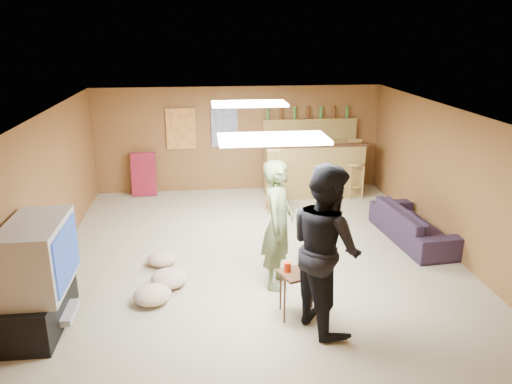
{
  "coord_description": "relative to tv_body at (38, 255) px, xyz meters",
  "views": [
    {
      "loc": [
        -0.78,
        -6.83,
        3.32
      ],
      "look_at": [
        0.0,
        0.2,
        1.0
      ],
      "focal_mm": 35.0,
      "sensor_mm": 36.0,
      "label": 1
    }
  ],
  "objects": [
    {
      "name": "ground",
      "position": [
        2.65,
        1.5,
        -0.9
      ],
      "size": [
        7.0,
        7.0,
        0.0
      ],
      "primitive_type": "plane",
      "color": "tan",
      "rests_on": "ground"
    },
    {
      "name": "ceiling",
      "position": [
        2.65,
        1.5,
        1.3
      ],
      "size": [
        6.0,
        7.0,
        0.02
      ],
      "primitive_type": "cube",
      "color": "silver",
      "rests_on": "ground"
    },
    {
      "name": "wall_back",
      "position": [
        2.65,
        5.0,
        0.2
      ],
      "size": [
        6.0,
        0.02,
        2.2
      ],
      "primitive_type": "cube",
      "color": "brown",
      "rests_on": "ground"
    },
    {
      "name": "wall_front",
      "position": [
        2.65,
        -2.0,
        0.2
      ],
      "size": [
        6.0,
        0.02,
        2.2
      ],
      "primitive_type": "cube",
      "color": "brown",
      "rests_on": "ground"
    },
    {
      "name": "wall_left",
      "position": [
        -0.35,
        1.5,
        0.2
      ],
      "size": [
        0.02,
        7.0,
        2.2
      ],
      "primitive_type": "cube",
      "color": "brown",
      "rests_on": "ground"
    },
    {
      "name": "wall_right",
      "position": [
        5.65,
        1.5,
        0.2
      ],
      "size": [
        0.02,
        7.0,
        2.2
      ],
      "primitive_type": "cube",
      "color": "brown",
      "rests_on": "ground"
    },
    {
      "name": "tv_stand",
      "position": [
        -0.07,
        0.0,
        -0.65
      ],
      "size": [
        0.55,
        1.3,
        0.5
      ],
      "primitive_type": "cube",
      "color": "black",
      "rests_on": "ground"
    },
    {
      "name": "dvd_box",
      "position": [
        0.15,
        0.0,
        -0.75
      ],
      "size": [
        0.35,
        0.5,
        0.08
      ],
      "primitive_type": "cube",
      "color": "#B2B2B7",
      "rests_on": "tv_stand"
    },
    {
      "name": "tv_body",
      "position": [
        0.0,
        0.0,
        0.0
      ],
      "size": [
        0.6,
        1.1,
        0.8
      ],
      "primitive_type": "cube",
      "color": "#B2B2B7",
      "rests_on": "tv_stand"
    },
    {
      "name": "tv_screen",
      "position": [
        0.31,
        0.0,
        0.0
      ],
      "size": [
        0.02,
        0.95,
        0.65
      ],
      "primitive_type": "cube",
      "color": "navy",
      "rests_on": "tv_body"
    },
    {
      "name": "bar_counter",
      "position": [
        4.15,
        4.45,
        -0.35
      ],
      "size": [
        2.0,
        0.6,
        1.1
      ],
      "primitive_type": "cube",
      "color": "olive",
      "rests_on": "ground"
    },
    {
      "name": "bar_lip",
      "position": [
        4.15,
        4.2,
        0.2
      ],
      "size": [
        2.1,
        0.12,
        0.05
      ],
      "primitive_type": "cube",
      "color": "#3A2112",
      "rests_on": "bar_counter"
    },
    {
      "name": "bar_shelf",
      "position": [
        4.15,
        4.9,
        0.6
      ],
      "size": [
        2.0,
        0.18,
        0.05
      ],
      "primitive_type": "cube",
      "color": "olive",
      "rests_on": "bar_backing"
    },
    {
      "name": "bar_backing",
      "position": [
        4.15,
        4.92,
        0.3
      ],
      "size": [
        2.0,
        0.14,
        0.6
      ],
      "primitive_type": "cube",
      "color": "olive",
      "rests_on": "bar_counter"
    },
    {
      "name": "poster_left",
      "position": [
        1.45,
        4.96,
        0.45
      ],
      "size": [
        0.6,
        0.03,
        0.85
      ],
      "primitive_type": "cube",
      "color": "#BF3F26",
      "rests_on": "wall_back"
    },
    {
      "name": "poster_right",
      "position": [
        2.35,
        4.96,
        0.45
      ],
      "size": [
        0.55,
        0.03,
        0.8
      ],
      "primitive_type": "cube",
      "color": "#334C99",
      "rests_on": "wall_back"
    },
    {
      "name": "folding_chair_stack",
      "position": [
        0.65,
        4.8,
        -0.45
      ],
      "size": [
        0.5,
        0.26,
        0.91
      ],
      "primitive_type": "cube",
      "rotation": [
        -0.14,
        0.0,
        0.0
      ],
      "color": "maroon",
      "rests_on": "ground"
    },
    {
      "name": "ceiling_panel_front",
      "position": [
        2.65,
        0.0,
        1.27
      ],
      "size": [
        1.2,
        0.6,
        0.04
      ],
      "primitive_type": "cube",
      "color": "white",
      "rests_on": "ceiling"
    },
    {
      "name": "ceiling_panel_back",
      "position": [
        2.65,
        2.7,
        1.27
      ],
      "size": [
        1.2,
        0.6,
        0.04
      ],
      "primitive_type": "cube",
      "color": "white",
      "rests_on": "ceiling"
    },
    {
      "name": "person_olive",
      "position": [
        2.83,
        0.68,
        -0.03
      ],
      "size": [
        0.64,
        0.75,
        1.75
      ],
      "primitive_type": "imported",
      "rotation": [
        0.0,
        0.0,
        1.16
      ],
      "color": "#526138",
      "rests_on": "ground"
    },
    {
      "name": "person_black",
      "position": [
        3.22,
        -0.31,
        0.08
      ],
      "size": [
        1.0,
        1.14,
        1.96
      ],
      "primitive_type": "imported",
      "rotation": [
        0.0,
        0.0,
        1.89
      ],
      "color": "black",
      "rests_on": "ground"
    },
    {
      "name": "sofa",
      "position": [
        5.28,
        1.93,
        -0.62
      ],
      "size": [
        0.89,
        1.95,
        0.55
      ],
      "primitive_type": "imported",
      "rotation": [
        0.0,
        0.0,
        1.65
      ],
      "color": "black",
      "rests_on": "ground"
    },
    {
      "name": "tray_table",
      "position": [
        2.97,
        -0.11,
        -0.61
      ],
      "size": [
        0.54,
        0.49,
        0.58
      ],
      "primitive_type": "cube",
      "rotation": [
        0.0,
        0.0,
        0.34
      ],
      "color": "#3A2112",
      "rests_on": "ground"
    },
    {
      "name": "cup_red_near",
      "position": [
        2.83,
        -0.08,
        -0.26
      ],
      "size": [
        0.11,
        0.11,
        0.12
      ],
      "primitive_type": "cylinder",
      "rotation": [
        0.0,
        0.0,
        0.28
      ],
      "color": "red",
      "rests_on": "tray_table"
    },
    {
      "name": "cup_red_far",
      "position": [
        3.05,
        -0.17,
        -0.27
      ],
      "size": [
        0.09,
        0.09,
        0.1
      ],
      "primitive_type": "cylinder",
      "rotation": [
        0.0,
        0.0,
        0.32
      ],
      "color": "red",
      "rests_on": "tray_table"
    },
    {
      "name": "cup_blue",
      "position": [
        3.09,
        -0.04,
        -0.27
      ],
      "size": [
        0.07,
        0.07,
        0.1
      ],
      "primitive_type": "cylinder",
      "rotation": [
        0.0,
        0.0,
        -0.0
      ],
      "color": "navy",
      "rests_on": "tray_table"
    },
    {
      "name": "bar_stool_left",
      "position": [
        3.21,
        3.52,
        -0.32
      ],
      "size": [
        0.47,
        0.47,
        1.16
      ],
      "primitive_type": null,
      "rotation": [
        0.0,
        0.0,
        -0.32
      ],
      "color": "olive",
      "rests_on": "ground"
    },
    {
      "name": "bar_stool_right",
      "position": [
        4.97,
        4.18,
        -0.24
      ],
      "size": [
        0.48,
        0.48,
        1.33
      ],
      "primitive_type": null,
      "rotation": [
        0.0,
        0.0,
        -0.16
      ],
      "color": "olive",
      "rests_on": "ground"
    },
    {
      "name": "cushion_near_tv",
      "position": [
        1.37,
        0.8,
        -0.79
      ],
      "size": [
        0.57,
        0.57,
        0.22
      ],
      "primitive_type": "ellipsoid",
      "rotation": [
        0.0,
        0.0,
        -0.15
      ],
      "color": "tan",
      "rests_on": "ground"
    },
    {
      "name": "cushion_mid",
      "position": [
        1.23,
        1.46,
        -0.8
      ],
      "size": [
        0.56,
        0.56,
        0.19
      ],
      "primitive_type": "ellipsoid",
      "rotation": [
        0.0,
        0.0,
        0.4
      ],
      "color": "tan",
      "rests_on": "ground"
    },
    {
      "name": "cushion_far",
      "position": [
        1.18,
        0.39,
        -0.79
      ],
      "size": [
        0.6,
        0.6,
        0.22
      ],
      "primitive_type": "ellipsoid",
      "rotation": [
        0.0,
        0.0,
        0.28
      ],
      "color": "tan",
      "rests_on": "ground"
    },
    {
      "name": "bottle_row",
      "position": [
        4.09,
        4.88,
        0.75
      ],
      "size": [
        1.76,
        0.08,
        0.26
      ],
      "primitive_type": null,
      "color": "#3F7233",
      "rests_on": "bar_shelf"
    }
  ]
}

